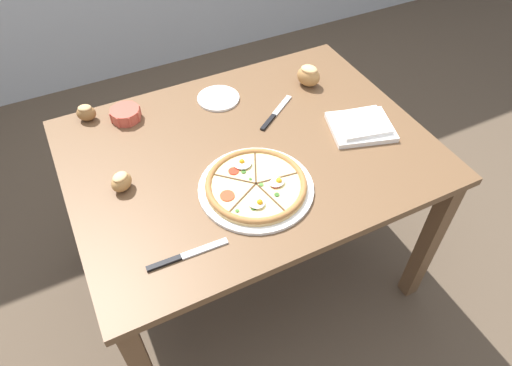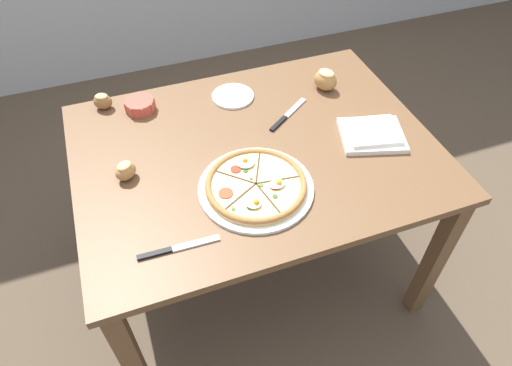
{
  "view_description": "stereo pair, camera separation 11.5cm",
  "coord_description": "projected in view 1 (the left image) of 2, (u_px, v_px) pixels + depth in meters",
  "views": [
    {
      "loc": [
        -0.51,
        -1.08,
        1.83
      ],
      "look_at": [
        -0.07,
        -0.19,
        0.77
      ],
      "focal_mm": 32.0,
      "sensor_mm": 36.0,
      "label": 1
    },
    {
      "loc": [
        -0.4,
        -1.12,
        1.83
      ],
      "look_at": [
        -0.07,
        -0.19,
        0.77
      ],
      "focal_mm": 32.0,
      "sensor_mm": 36.0,
      "label": 2
    }
  ],
  "objects": [
    {
      "name": "ground_plane",
      "position": [
        251.0,
        265.0,
        2.15
      ],
      "size": [
        12.0,
        12.0,
        0.0
      ],
      "primitive_type": "plane",
      "color": "brown"
    },
    {
      "name": "dining_table",
      "position": [
        249.0,
        168.0,
        1.68
      ],
      "size": [
        1.26,
        0.95,
        0.74
      ],
      "color": "brown",
      "rests_on": "ground_plane"
    },
    {
      "name": "pizza",
      "position": [
        256.0,
        185.0,
        1.46
      ],
      "size": [
        0.37,
        0.37,
        0.05
      ],
      "color": "white",
      "rests_on": "dining_table"
    },
    {
      "name": "ramekin_bowl",
      "position": [
        126.0,
        114.0,
        1.7
      ],
      "size": [
        0.12,
        0.12,
        0.05
      ],
      "color": "#C64C3D",
      "rests_on": "dining_table"
    },
    {
      "name": "napkin_folded",
      "position": [
        361.0,
        126.0,
        1.66
      ],
      "size": [
        0.27,
        0.24,
        0.04
      ],
      "rotation": [
        0.0,
        0.0,
        -0.29
      ],
      "color": "white",
      "rests_on": "dining_table"
    },
    {
      "name": "bread_piece_near",
      "position": [
        121.0,
        182.0,
        1.45
      ],
      "size": [
        0.09,
        0.08,
        0.06
      ],
      "rotation": [
        0.0,
        0.0,
        0.53
      ],
      "color": "#B27F47",
      "rests_on": "dining_table"
    },
    {
      "name": "bread_piece_mid",
      "position": [
        86.0,
        113.0,
        1.69
      ],
      "size": [
        0.09,
        0.08,
        0.06
      ],
      "rotation": [
        0.0,
        0.0,
        2.74
      ],
      "color": "olive",
      "rests_on": "dining_table"
    },
    {
      "name": "bread_piece_far",
      "position": [
        309.0,
        75.0,
        1.84
      ],
      "size": [
        0.11,
        0.12,
        0.09
      ],
      "rotation": [
        0.0,
        0.0,
        2.1
      ],
      "color": "#B27F47",
      "rests_on": "dining_table"
    },
    {
      "name": "knife_main",
      "position": [
        276.0,
        113.0,
        1.74
      ],
      "size": [
        0.2,
        0.15,
        0.01
      ],
      "rotation": [
        0.0,
        0.0,
        0.62
      ],
      "color": "silver",
      "rests_on": "dining_table"
    },
    {
      "name": "knife_spare",
      "position": [
        187.0,
        255.0,
        1.29
      ],
      "size": [
        0.24,
        0.03,
        0.01
      ],
      "rotation": [
        0.0,
        0.0,
        -0.03
      ],
      "color": "silver",
      "rests_on": "dining_table"
    },
    {
      "name": "side_saucer",
      "position": [
        218.0,
        98.0,
        1.8
      ],
      "size": [
        0.17,
        0.17,
        0.01
      ],
      "color": "white",
      "rests_on": "dining_table"
    }
  ]
}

